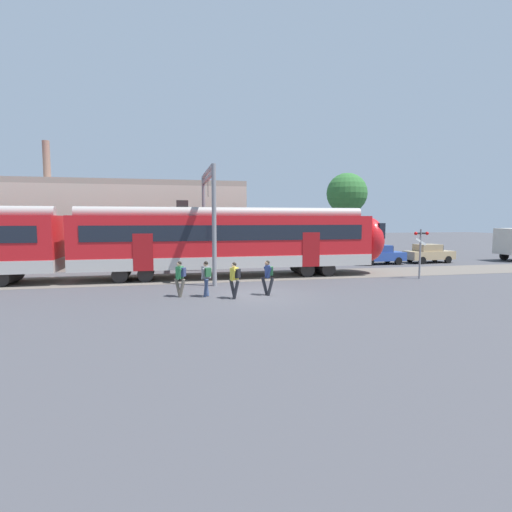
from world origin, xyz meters
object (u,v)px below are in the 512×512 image
(pedestrian_yellow, at_px, (235,277))
(pedestrian_grey, at_px, (206,276))
(pedestrian_green, at_px, (180,276))
(parked_car_blue, at_px, (379,255))
(pedestrian_navy, at_px, (268,275))
(crossing_signal, at_px, (421,246))
(commuter_train, at_px, (80,243))
(parked_car_tan, at_px, (429,253))

(pedestrian_yellow, bearing_deg, pedestrian_grey, 148.56)
(pedestrian_green, height_order, parked_car_blue, pedestrian_green)
(pedestrian_navy, bearing_deg, pedestrian_green, 173.10)
(pedestrian_grey, distance_m, crossing_signal, 13.48)
(parked_car_blue, bearing_deg, pedestrian_green, -146.87)
(parked_car_blue, relative_size, crossing_signal, 1.35)
(pedestrian_navy, bearing_deg, pedestrian_grey, 174.64)
(commuter_train, relative_size, parked_car_blue, 9.40)
(pedestrian_navy, height_order, parked_car_tan, pedestrian_navy)
(crossing_signal, bearing_deg, pedestrian_yellow, -163.02)
(parked_car_blue, bearing_deg, parked_car_tan, 1.80)
(parked_car_blue, bearing_deg, pedestrian_navy, -137.47)
(pedestrian_green, distance_m, pedestrian_yellow, 2.58)
(pedestrian_grey, relative_size, crossing_signal, 0.56)
(pedestrian_navy, relative_size, parked_car_tan, 0.41)
(commuter_train, xyz_separation_m, pedestrian_navy, (9.54, -6.41, -1.26))
(pedestrian_yellow, bearing_deg, parked_car_tan, 32.36)
(crossing_signal, bearing_deg, pedestrian_green, -169.40)
(pedestrian_green, relative_size, parked_car_blue, 0.41)
(commuter_train, distance_m, pedestrian_yellow, 10.52)
(pedestrian_grey, distance_m, pedestrian_yellow, 1.42)
(pedestrian_green, distance_m, parked_car_blue, 19.04)
(pedestrian_grey, height_order, pedestrian_navy, same)
(pedestrian_navy, bearing_deg, crossing_signal, 17.19)
(pedestrian_grey, distance_m, parked_car_blue, 18.18)
(pedestrian_green, xyz_separation_m, crossing_signal, (14.32, 2.68, 1.02))
(commuter_train, distance_m, pedestrian_grey, 9.14)
(parked_car_tan, bearing_deg, commuter_train, -169.91)
(commuter_train, relative_size, pedestrian_navy, 22.83)
(parked_car_tan, bearing_deg, pedestrian_yellow, -147.64)
(pedestrian_yellow, relative_size, crossing_signal, 0.56)
(pedestrian_green, relative_size, crossing_signal, 0.56)
(pedestrian_yellow, relative_size, parked_car_tan, 0.41)
(pedestrian_grey, relative_size, pedestrian_navy, 1.00)
(pedestrian_grey, height_order, parked_car_tan, pedestrian_grey)
(pedestrian_green, relative_size, pedestrian_navy, 1.00)
(pedestrian_navy, bearing_deg, commuter_train, 146.09)
(pedestrian_navy, relative_size, parked_car_blue, 0.41)
(pedestrian_green, distance_m, pedestrian_navy, 4.10)
(commuter_train, bearing_deg, parked_car_tan, 10.09)
(commuter_train, height_order, pedestrian_green, commuter_train)
(crossing_signal, bearing_deg, parked_car_blue, 78.10)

